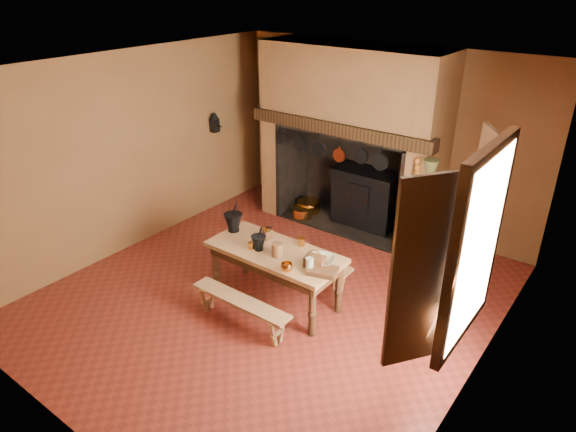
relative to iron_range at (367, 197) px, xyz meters
The scene contains 28 objects.
floor 2.50m from the iron_range, 89.02° to the right, with size 5.50×5.50×0.00m, color maroon.
ceiling 3.37m from the iron_range, 89.02° to the right, with size 5.50×5.50×0.00m, color silver.
back_wall 0.97m from the iron_range, 82.10° to the left, with size 5.00×0.02×2.80m, color brown.
wall_left 3.59m from the iron_range, 135.12° to the right, with size 0.02×5.50×2.80m, color brown.
wall_right 3.65m from the iron_range, 43.91° to the right, with size 0.02×5.50×2.80m, color brown.
wall_front 5.28m from the iron_range, 89.54° to the right, with size 5.00×0.02×2.80m, color brown.
chimney_breast 1.36m from the iron_range, 151.95° to the right, with size 2.95×0.96×2.80m.
iron_range is the anchor object (origin of this frame).
hearth_pans 1.10m from the iron_range, 167.25° to the right, with size 0.51×0.62×0.20m.
hanging_pans 1.12m from the iron_range, 115.02° to the right, with size 1.92×0.29×0.27m.
onion_string 1.49m from the iron_range, 32.25° to the right, with size 0.12×0.10×0.46m, color #B45521, non-canonical shape.
herb_bunch 1.65m from the iron_range, 28.28° to the right, with size 0.20×0.20×0.35m, color brown.
window 3.91m from the iron_range, 49.98° to the right, with size 0.39×1.75×1.76m.
wall_coffee_mill 2.74m from the iron_range, 159.32° to the right, with size 0.23×0.16×0.31m.
work_table 2.53m from the iron_range, 86.74° to the right, with size 1.66×0.74×0.72m.
bench_front 3.17m from the iron_range, 87.40° to the right, with size 1.31×0.23×0.37m.
bench_back 1.98m from the iron_range, 85.84° to the right, with size 1.43×0.25×0.40m.
mortar_large 2.54m from the iron_range, 103.49° to the right, with size 0.24×0.24×0.41m.
mortar_small 2.65m from the iron_range, 90.42° to the right, with size 0.18×0.18×0.31m.
coffee_grinder 2.37m from the iron_range, 93.22° to the right, with size 0.16×0.13×0.18m.
brass_mug_a 2.68m from the iron_range, 92.27° to the right, with size 0.08×0.08×0.09m, color #C7802E.
brass_mug_b 2.28m from the iron_range, 81.70° to the right, with size 0.09×0.09×0.10m, color #C7802E.
mixing_bowl 2.57m from the iron_range, 72.89° to the right, with size 0.31×0.31×0.08m, color #C1BE95.
stoneware_crock 2.65m from the iron_range, 84.55° to the right, with size 0.13×0.13×0.17m, color brown.
glass_jar 2.77m from the iron_range, 74.55° to the right, with size 0.09×0.09×0.16m, color beige.
wicker_basket 2.66m from the iron_range, 73.98° to the right, with size 0.25×0.20×0.21m.
wooden_tray 2.76m from the iron_range, 71.45° to the right, with size 0.32×0.23×0.06m, color #3B2113.
brass_cup 2.88m from the iron_range, 79.24° to the right, with size 0.13×0.13×0.10m, color #C7802E.
Camera 1 is at (3.42, -4.23, 3.75)m, focal length 32.00 mm.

